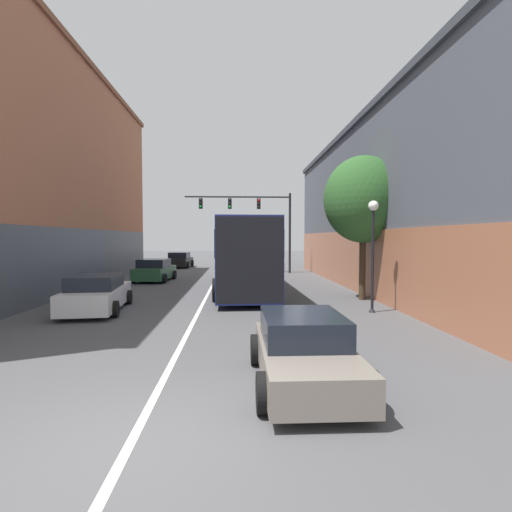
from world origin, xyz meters
TOP-DOWN VIEW (x-y plane):
  - ground_plane at (0.00, 0.00)m, footprint 160.00×160.00m
  - lane_center_line at (0.00, 14.87)m, footprint 0.14×41.74m
  - building_left_brick at (-10.03, 15.64)m, footprint 7.40×26.78m
  - building_right_storefront at (11.28, 16.33)m, footprint 7.93×28.65m
  - bus at (1.72, 15.84)m, footprint 3.15×12.90m
  - hatchback_foreground at (2.66, 2.13)m, footprint 1.90×3.87m
  - parked_car_left_near at (-3.80, 9.82)m, footprint 2.35×4.65m
  - parked_car_left_mid at (-3.78, 20.20)m, footprint 2.33×4.06m
  - parked_car_left_far at (-3.87, 31.94)m, footprint 2.27×4.08m
  - traffic_signal_gantry at (2.77, 25.73)m, footprint 8.20×0.36m
  - street_lamp at (6.36, 9.08)m, footprint 0.37×0.37m
  - street_tree_near at (6.94, 12.07)m, footprint 3.45×3.10m

SIDE VIEW (x-z plane):
  - ground_plane at x=0.00m, z-range 0.00..0.00m
  - lane_center_line at x=0.00m, z-range 0.00..0.01m
  - hatchback_foreground at x=2.66m, z-range -0.03..1.25m
  - parked_car_left_near at x=-3.80m, z-range -0.03..1.33m
  - parked_car_left_mid at x=-3.78m, z-range -0.04..1.36m
  - parked_car_left_far at x=-3.87m, z-range -0.04..1.37m
  - bus at x=1.72m, z-range 0.22..3.80m
  - street_lamp at x=6.36m, z-range 0.61..4.68m
  - street_tree_near at x=6.94m, z-range 1.24..7.54m
  - building_right_storefront at x=11.28m, z-range 0.12..8.91m
  - traffic_signal_gantry at x=2.77m, z-range 1.53..7.72m
  - building_left_brick at x=-10.03m, z-range 0.11..12.38m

